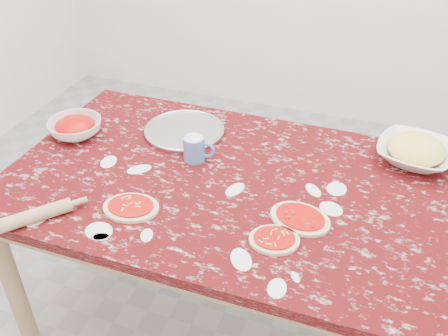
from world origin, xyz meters
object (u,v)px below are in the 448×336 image
worktable (224,197)px  pizza_tray (184,131)px  rolling_pin (35,215)px  sauce_bowl (75,128)px  cheese_bowl (415,153)px  flour_mug (195,148)px

worktable → pizza_tray: size_ratio=4.87×
rolling_pin → worktable: bearing=40.4°
sauce_bowl → cheese_bowl: 1.36m
cheese_bowl → rolling_pin: bearing=-145.7°
flour_mug → sauce_bowl: bearing=-179.9°
worktable → flour_mug: size_ratio=12.80×
flour_mug → cheese_bowl: bearing=19.0°
cheese_bowl → rolling_pin: 1.39m
worktable → flour_mug: flour_mug is taller
pizza_tray → flour_mug: size_ratio=2.63×
worktable → pizza_tray: 0.38m
cheese_bowl → flour_mug: (-0.80, -0.27, 0.02)m
worktable → flour_mug: (-0.15, 0.09, 0.13)m
pizza_tray → cheese_bowl: bearing=6.4°
pizza_tray → rolling_pin: size_ratio=1.40×
cheese_bowl → rolling_pin: (-1.15, -0.79, -0.01)m
worktable → rolling_pin: rolling_pin is taller
worktable → pizza_tray: (-0.27, 0.26, 0.09)m
flour_mug → rolling_pin: size_ratio=0.53×
flour_mug → rolling_pin: flour_mug is taller
cheese_bowl → flour_mug: 0.84m
rolling_pin → cheese_bowl: bearing=34.3°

